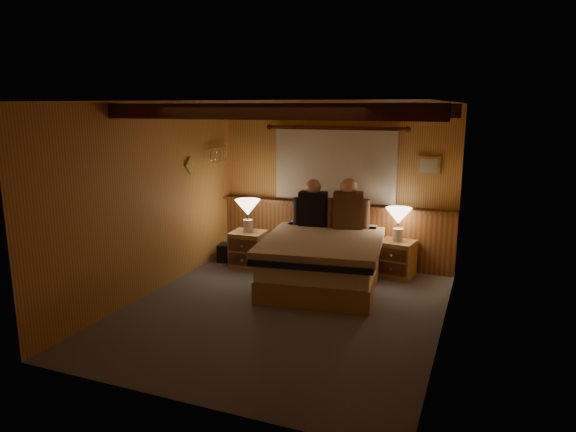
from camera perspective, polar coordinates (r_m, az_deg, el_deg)
The scene contains 19 objects.
floor at distance 6.18m, azimuth -0.55°, elevation -10.37°, with size 4.20×4.20×0.00m, color #4B4F59.
ceiling at distance 5.71m, azimuth -0.60°, elevation 12.49°, with size 4.20×4.20×0.00m, color #D18C4E.
wall_back at distance 7.78m, azimuth 5.31°, elevation 3.46°, with size 3.60×3.60×0.00m, color #DB944E.
wall_left at distance 6.71m, azimuth -14.96°, elevation 1.72°, with size 4.20×4.20×0.00m, color #DB944E.
wall_right at distance 5.42m, azimuth 17.32°, elevation -0.82°, with size 4.20×4.20×0.00m, color #DB944E.
wall_front at distance 4.02m, azimuth -12.03°, elevation -4.94°, with size 3.60×3.60×0.00m, color #DB944E.
wainscot at distance 7.86m, azimuth 5.07°, elevation -1.76°, with size 3.60×0.23×0.94m.
curtain_window at distance 7.67m, azimuth 5.20°, elevation 5.77°, with size 2.18×0.09×1.11m.
ceiling_beams at distance 5.85m, azimuth -0.03°, elevation 11.60°, with size 3.60×1.65×0.16m.
coat_rail at distance 7.91m, azimuth -7.85°, elevation 6.96°, with size 0.05×0.55×0.24m.
framed_print at distance 7.45m, azimuth 15.36°, elevation 5.42°, with size 0.30×0.04×0.25m.
bed at distance 6.91m, azimuth 3.92°, elevation -4.90°, with size 1.74×2.12×0.66m.
nightstand_left at distance 7.73m, azimuth -4.45°, elevation -3.68°, with size 0.50×0.46×0.53m.
nightstand_right at distance 7.45m, azimuth 11.99°, elevation -4.62°, with size 0.52×0.48×0.51m.
lamp_left at distance 7.57m, azimuth -4.50°, elevation 0.74°, with size 0.37×0.37×0.49m.
lamp_right at distance 7.30m, azimuth 12.18°, elevation -0.21°, with size 0.36×0.36×0.47m.
person_left at distance 7.43m, azimuth 2.79°, elevation 1.07°, with size 0.58×0.29×0.71m.
person_right at distance 7.31m, azimuth 6.71°, elevation 0.94°, with size 0.60×0.32×0.74m.
duffel_bag at distance 8.01m, azimuth -6.06°, elevation -4.05°, with size 0.51×0.37×0.33m.
Camera 1 is at (2.17, -5.28, 2.36)m, focal length 32.00 mm.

